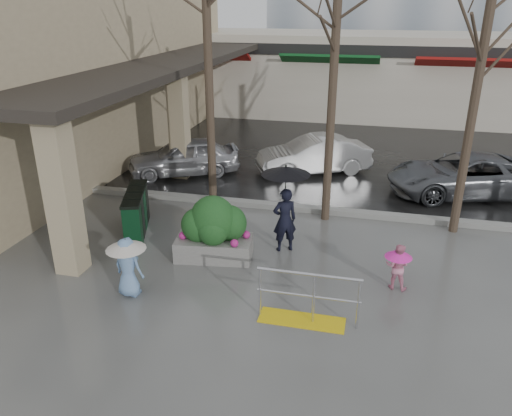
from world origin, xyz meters
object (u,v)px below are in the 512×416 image
at_px(handrail, 306,304).
at_px(car_b, 314,155).
at_px(tree_midwest, 337,13).
at_px(car_a, 184,156).
at_px(car_c, 465,175).
at_px(woman, 285,200).
at_px(tree_mideast, 486,32).
at_px(tree_west, 207,19).
at_px(child_blue, 127,261).
at_px(planter, 214,229).
at_px(child_pink, 398,263).
at_px(news_boxes, 136,212).

relative_size(handrail, car_b, 0.50).
bearing_deg(car_b, tree_midwest, -13.80).
height_order(car_a, car_c, same).
distance_m(woman, car_a, 6.45).
bearing_deg(tree_mideast, tree_west, -180.00).
height_order(tree_midwest, tree_mideast, tree_midwest).
xyz_separation_m(tree_mideast, woman, (-4.05, -2.07, -3.59)).
bearing_deg(tree_midwest, car_c, 36.13).
bearing_deg(handrail, child_blue, 178.76).
bearing_deg(planter, child_pink, -5.50).
bearing_deg(car_c, planter, -63.31).
bearing_deg(child_pink, planter, 4.30).
bearing_deg(child_pink, handrail, 54.17).
xyz_separation_m(tree_west, tree_midwest, (3.20, 0.00, 0.15)).
height_order(tree_midwest, planter, tree_midwest).
relative_size(tree_mideast, news_boxes, 3.28).
distance_m(tree_west, woman, 4.98).
xyz_separation_m(child_pink, car_b, (-2.66, 7.05, 0.06)).
height_order(tree_mideast, child_blue, tree_mideast).
bearing_deg(planter, news_boxes, 160.09).
height_order(tree_midwest, car_a, tree_midwest).
bearing_deg(child_blue, woman, -126.53).
xyz_separation_m(child_pink, child_blue, (-5.21, -1.53, 0.19)).
bearing_deg(news_boxes, car_c, 10.16).
relative_size(car_a, car_c, 0.82).
xyz_separation_m(tree_west, car_c, (7.07, 2.83, -4.45)).
distance_m(handrail, child_pink, 2.30).
height_order(woman, child_blue, woman).
bearing_deg(tree_west, car_c, 21.79).
bearing_deg(tree_midwest, woman, -110.00).
bearing_deg(car_b, child_blue, -42.90).
bearing_deg(car_c, tree_mideast, -27.37).
bearing_deg(car_a, planter, 1.37).
bearing_deg(tree_west, woman, -40.19).
relative_size(child_pink, car_b, 0.26).
bearing_deg(tree_mideast, car_a, 162.47).
bearing_deg(planter, car_c, 42.64).
bearing_deg(car_c, woman, -59.33).
xyz_separation_m(news_boxes, car_a, (-0.50, 4.61, 0.09)).
height_order(tree_west, car_a, tree_west).
distance_m(tree_midwest, woman, 4.53).
bearing_deg(car_b, child_pink, -5.68).
distance_m(tree_mideast, planter, 7.47).
relative_size(child_pink, car_c, 0.22).
xyz_separation_m(tree_west, news_boxes, (-1.40, -1.95, -4.54)).
bearing_deg(car_b, handrail, -19.62).
relative_size(tree_mideast, car_c, 1.43).
distance_m(handrail, planter, 3.14).
bearing_deg(child_blue, car_b, -98.09).
xyz_separation_m(tree_mideast, car_a, (-8.40, 2.65, -4.23)).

